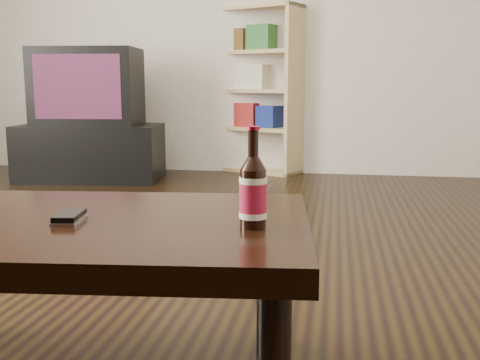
% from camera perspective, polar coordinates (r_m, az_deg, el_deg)
% --- Properties ---
extents(floor, '(5.00, 6.00, 0.01)m').
position_cam_1_polar(floor, '(2.24, -15.01, -10.82)').
color(floor, black).
rests_on(floor, ground).
extents(wall_back, '(5.00, 0.02, 2.70)m').
position_cam_1_polar(wall_back, '(5.03, -0.73, 16.32)').
color(wall_back, '#B6AA9F').
rests_on(wall_back, ground).
extents(tv_stand, '(1.18, 0.69, 0.45)m').
position_cam_1_polar(tv_stand, '(4.72, -14.92, 2.73)').
color(tv_stand, black).
rests_on(tv_stand, floor).
extents(tv, '(0.86, 0.60, 0.61)m').
position_cam_1_polar(tv, '(4.69, -15.21, 9.14)').
color(tv, black).
rests_on(tv, tv_stand).
extents(bookshelf, '(0.85, 0.64, 1.43)m').
position_cam_1_polar(bookshelf, '(5.02, 2.06, 9.38)').
color(bookshelf, tan).
rests_on(bookshelf, floor).
extents(coffee_table, '(1.25, 0.81, 0.44)m').
position_cam_1_polar(coffee_table, '(1.45, -17.30, -5.99)').
color(coffee_table, black).
rests_on(coffee_table, floor).
extents(beer_bottle, '(0.08, 0.08, 0.23)m').
position_cam_1_polar(beer_bottle, '(1.27, 1.34, -1.27)').
color(beer_bottle, black).
rests_on(beer_bottle, coffee_table).
extents(phone, '(0.08, 0.12, 0.02)m').
position_cam_1_polar(phone, '(1.40, -16.94, -3.62)').
color(phone, '#ABAAAD').
rests_on(phone, coffee_table).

